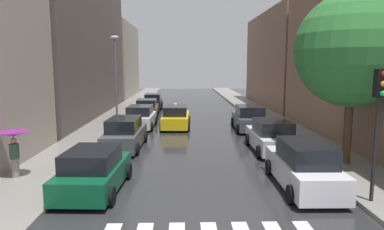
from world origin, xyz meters
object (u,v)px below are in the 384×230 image
at_px(parked_car_right_third, 249,118).
at_px(taxi_midroad, 176,117).
at_px(pedestrian_near_tree, 14,142).
at_px(parked_car_right_nearest, 304,167).
at_px(parked_car_right_second, 271,137).
at_px(parked_car_left_second, 125,134).
at_px(parked_car_left_fourth, 147,108).
at_px(parked_car_left_third, 140,118).
at_px(traffic_light_right_corner, 379,106).
at_px(parked_car_left_nearest, 94,171).
at_px(parked_car_left_fifth, 153,101).
at_px(lamp_post_left, 116,74).
at_px(street_tree_right, 353,50).

relative_size(parked_car_right_third, taxi_midroad, 1.01).
relative_size(taxi_midroad, pedestrian_near_tree, 2.47).
xyz_separation_m(parked_car_right_nearest, taxi_midroad, (-5.01, 12.71, -0.06)).
height_order(parked_car_right_second, pedestrian_near_tree, pedestrian_near_tree).
bearing_deg(parked_car_left_second, parked_car_left_fourth, 1.78).
relative_size(parked_car_right_nearest, pedestrian_near_tree, 2.55).
xyz_separation_m(parked_car_left_second, taxi_midroad, (2.67, 6.33, -0.04)).
xyz_separation_m(parked_car_left_third, traffic_light_right_corner, (9.27, -14.30, 2.52)).
height_order(parked_car_left_nearest, parked_car_left_third, parked_car_left_third).
xyz_separation_m(parked_car_left_fifth, parked_car_right_nearest, (7.68, -24.13, 0.09)).
bearing_deg(pedestrian_near_tree, taxi_midroad, 116.52).
distance_m(parked_car_left_nearest, parked_car_right_third, 14.30).
height_order(parked_car_right_nearest, taxi_midroad, taxi_midroad).
bearing_deg(taxi_midroad, traffic_light_right_corner, -153.16).
bearing_deg(parked_car_left_third, parked_car_left_fourth, 2.91).
xyz_separation_m(parked_car_left_fourth, parked_car_right_nearest, (7.71, -18.34, 0.09)).
bearing_deg(parked_car_left_second, lamp_post_left, 15.98).
bearing_deg(parked_car_left_third, taxi_midroad, -86.47).
bearing_deg(parked_car_left_third, parked_car_left_second, -179.13).
height_order(parked_car_left_fourth, lamp_post_left, lamp_post_left).
bearing_deg(parked_car_right_third, taxi_midroad, 80.82).
bearing_deg(parked_car_left_nearest, street_tree_right, -71.93).
bearing_deg(pedestrian_near_tree, street_tree_right, 61.04).
relative_size(parked_car_left_second, parked_car_left_fifth, 1.09).
relative_size(parked_car_left_fourth, parked_car_right_third, 0.91).
xyz_separation_m(parked_car_right_second, lamp_post_left, (-9.54, 7.20, 3.12)).
relative_size(parked_car_left_second, street_tree_right, 0.62).
bearing_deg(parked_car_left_second, parked_car_left_third, 0.81).
bearing_deg(parked_car_right_third, parked_car_left_fifth, 33.76).
relative_size(parked_car_left_nearest, parked_car_left_third, 1.01).
bearing_deg(parked_car_left_third, pedestrian_near_tree, 164.58).
xyz_separation_m(parked_car_left_fifth, taxi_midroad, (2.66, -11.42, 0.03)).
relative_size(street_tree_right, traffic_light_right_corner, 1.77).
bearing_deg(traffic_light_right_corner, pedestrian_near_tree, 167.70).
bearing_deg(parked_car_left_second, parked_car_left_fifth, 1.64).
relative_size(parked_car_right_second, taxi_midroad, 0.97).
distance_m(parked_car_right_nearest, pedestrian_near_tree, 11.22).
distance_m(parked_car_left_nearest, parked_car_left_second, 6.53).
height_order(parked_car_left_nearest, taxi_midroad, taxi_midroad).
bearing_deg(traffic_light_right_corner, taxi_midroad, 114.97).
distance_m(parked_car_left_second, parked_car_right_second, 7.95).
bearing_deg(parked_car_right_nearest, parked_car_left_fifth, 18.37).
relative_size(parked_car_left_nearest, parked_car_left_second, 0.89).
xyz_separation_m(parked_car_right_second, taxi_midroad, (-5.24, 7.13, -0.02)).
xyz_separation_m(taxi_midroad, pedestrian_near_tree, (-6.13, -11.59, 0.81)).
height_order(parked_car_left_fifth, parked_car_right_third, parked_car_right_third).
bearing_deg(parked_car_right_second, pedestrian_near_tree, 111.13).
xyz_separation_m(parked_car_left_second, pedestrian_near_tree, (-3.46, -5.26, 0.77)).
distance_m(parked_car_right_third, street_tree_right, 10.37).
relative_size(parked_car_left_fifth, lamp_post_left, 0.67).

